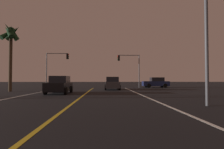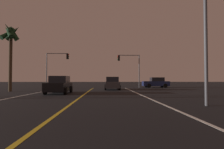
{
  "view_description": "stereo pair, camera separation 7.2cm",
  "coord_description": "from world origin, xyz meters",
  "px_view_note": "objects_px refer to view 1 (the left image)",
  "views": [
    {
      "loc": [
        1.81,
        0.28,
        1.37
      ],
      "look_at": [
        2.93,
        27.41,
        2.1
      ],
      "focal_mm": 29.02,
      "sensor_mm": 36.0,
      "label": 1
    },
    {
      "loc": [
        1.89,
        0.28,
        1.37
      ],
      "look_at": [
        2.93,
        27.41,
        2.1
      ],
      "focal_mm": 29.02,
      "sensor_mm": 36.0,
      "label": 2
    }
  ],
  "objects_px": {
    "car_ahead_far": "(112,83)",
    "traffic_light_near_left": "(57,62)",
    "car_oncoming": "(59,85)",
    "traffic_light_near_right": "(129,63)",
    "car_crossing_side": "(156,83)",
    "palm_tree_left_mid": "(11,37)",
    "street_lamp_right_near": "(197,12)"
  },
  "relations": [
    {
      "from": "street_lamp_right_near",
      "to": "palm_tree_left_mid",
      "type": "height_order",
      "value": "palm_tree_left_mid"
    },
    {
      "from": "traffic_light_near_right",
      "to": "palm_tree_left_mid",
      "type": "relative_size",
      "value": 0.69
    },
    {
      "from": "street_lamp_right_near",
      "to": "car_ahead_far",
      "type": "bearing_deg",
      "value": -75.72
    },
    {
      "from": "traffic_light_near_right",
      "to": "street_lamp_right_near",
      "type": "bearing_deg",
      "value": 92.74
    },
    {
      "from": "car_oncoming",
      "to": "street_lamp_right_near",
      "type": "bearing_deg",
      "value": 47.11
    },
    {
      "from": "street_lamp_right_near",
      "to": "palm_tree_left_mid",
      "type": "xyz_separation_m",
      "value": [
        -15.52,
        11.69,
        1.22
      ]
    },
    {
      "from": "traffic_light_near_left",
      "to": "palm_tree_left_mid",
      "type": "bearing_deg",
      "value": -110.2
    },
    {
      "from": "traffic_light_near_right",
      "to": "car_crossing_side",
      "type": "bearing_deg",
      "value": -169.37
    },
    {
      "from": "car_ahead_far",
      "to": "street_lamp_right_near",
      "type": "xyz_separation_m",
      "value": [
        3.84,
        -15.08,
        4.11
      ]
    },
    {
      "from": "car_crossing_side",
      "to": "palm_tree_left_mid",
      "type": "distance_m",
      "value": 22.06
    },
    {
      "from": "car_oncoming",
      "to": "street_lamp_right_near",
      "type": "distance_m",
      "value": 13.27
    },
    {
      "from": "palm_tree_left_mid",
      "to": "street_lamp_right_near",
      "type": "bearing_deg",
      "value": -36.97
    },
    {
      "from": "car_crossing_side",
      "to": "car_oncoming",
      "type": "height_order",
      "value": "same"
    },
    {
      "from": "car_crossing_side",
      "to": "car_oncoming",
      "type": "bearing_deg",
      "value": 43.5
    },
    {
      "from": "traffic_light_near_left",
      "to": "street_lamp_right_near",
      "type": "distance_m",
      "value": 23.62
    },
    {
      "from": "car_oncoming",
      "to": "traffic_light_near_left",
      "type": "distance_m",
      "value": 12.37
    },
    {
      "from": "car_ahead_far",
      "to": "traffic_light_near_left",
      "type": "bearing_deg",
      "value": 59.94
    },
    {
      "from": "car_oncoming",
      "to": "traffic_light_near_right",
      "type": "height_order",
      "value": "traffic_light_near_right"
    },
    {
      "from": "palm_tree_left_mid",
      "to": "car_oncoming",
      "type": "bearing_deg",
      "value": -26.26
    },
    {
      "from": "car_oncoming",
      "to": "traffic_light_near_right",
      "type": "bearing_deg",
      "value": 144.16
    },
    {
      "from": "traffic_light_near_right",
      "to": "palm_tree_left_mid",
      "type": "distance_m",
      "value": 16.94
    },
    {
      "from": "car_crossing_side",
      "to": "traffic_light_near_left",
      "type": "bearing_deg",
      "value": 3.14
    },
    {
      "from": "car_ahead_far",
      "to": "palm_tree_left_mid",
      "type": "bearing_deg",
      "value": 106.21
    },
    {
      "from": "traffic_light_near_left",
      "to": "palm_tree_left_mid",
      "type": "xyz_separation_m",
      "value": [
        -3.08,
        -8.37,
        1.99
      ]
    },
    {
      "from": "car_ahead_far",
      "to": "car_oncoming",
      "type": "relative_size",
      "value": 1.0
    },
    {
      "from": "traffic_light_near_right",
      "to": "traffic_light_near_left",
      "type": "bearing_deg",
      "value": -0.0
    },
    {
      "from": "car_ahead_far",
      "to": "car_oncoming",
      "type": "xyz_separation_m",
      "value": [
        -5.4,
        -6.49,
        0.0
      ]
    },
    {
      "from": "car_ahead_far",
      "to": "traffic_light_near_left",
      "type": "distance_m",
      "value": 10.48
    },
    {
      "from": "palm_tree_left_mid",
      "to": "car_ahead_far",
      "type": "bearing_deg",
      "value": 16.21
    },
    {
      "from": "car_crossing_side",
      "to": "street_lamp_right_near",
      "type": "xyz_separation_m",
      "value": [
        -3.78,
        -20.95,
        4.11
      ]
    },
    {
      "from": "car_ahead_far",
      "to": "traffic_light_near_left",
      "type": "xyz_separation_m",
      "value": [
        -8.6,
        4.98,
        3.34
      ]
    },
    {
      "from": "car_oncoming",
      "to": "traffic_light_near_left",
      "type": "xyz_separation_m",
      "value": [
        -3.2,
        11.47,
        3.34
      ]
    }
  ]
}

